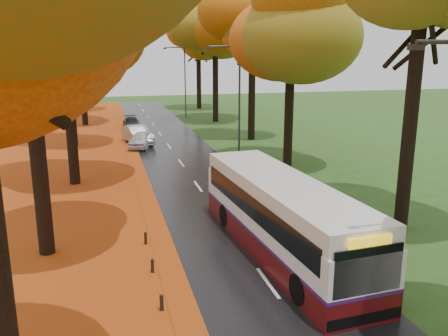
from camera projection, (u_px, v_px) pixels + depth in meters
name	position (u px, v px, depth m)	size (l,w,h in m)	color
road	(195.00, 182.00, 28.28)	(6.50, 90.00, 0.04)	black
centre_line	(195.00, 182.00, 28.27)	(0.12, 90.00, 0.01)	silver
leaf_verge	(34.00, 193.00, 26.11)	(12.00, 90.00, 0.02)	maroon
leaf_drift	(143.00, 185.00, 27.54)	(0.90, 90.00, 0.01)	#BD5513
trees_left	(57.00, 15.00, 26.15)	(9.20, 74.00, 13.88)	black
trees_right	(300.00, 17.00, 29.45)	(9.30, 74.20, 13.96)	black
streetlamp_mid	(236.00, 94.00, 32.78)	(2.45, 0.18, 8.00)	#333538
streetlamp_far	(183.00, 76.00, 53.44)	(2.45, 0.18, 8.00)	#333538
bus	(282.00, 215.00, 18.14)	(3.35, 11.21, 2.91)	#4C0B0D
car_white	(141.00, 139.00, 38.04)	(1.50, 3.72, 1.27)	silver
car_silver	(138.00, 135.00, 39.48)	(1.59, 4.57, 1.51)	#989B9F
car_dark	(131.00, 123.00, 47.27)	(1.55, 3.82, 1.11)	black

